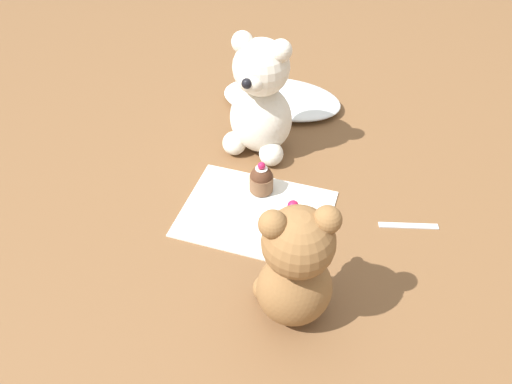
# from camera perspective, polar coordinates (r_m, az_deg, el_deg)

# --- Properties ---
(ground_plane) EXTENTS (4.00, 4.00, 0.00)m
(ground_plane) POSITION_cam_1_polar(r_m,az_deg,el_deg) (0.92, 0.00, -2.52)
(ground_plane) COLOR brown
(knitted_placemat) EXTENTS (0.27, 0.20, 0.01)m
(knitted_placemat) POSITION_cam_1_polar(r_m,az_deg,el_deg) (0.92, 0.00, -2.39)
(knitted_placemat) COLOR silver
(knitted_placemat) RESTS_ON ground_plane
(tulle_cloth) EXTENTS (0.28, 0.17, 0.03)m
(tulle_cloth) POSITION_cam_1_polar(r_m,az_deg,el_deg) (1.19, 2.93, 10.63)
(tulle_cloth) COLOR white
(tulle_cloth) RESTS_ON ground_plane
(teddy_bear_cream) EXTENTS (0.14, 0.14, 0.25)m
(teddy_bear_cream) POSITION_cam_1_polar(r_m,az_deg,el_deg) (1.00, 0.48, 10.35)
(teddy_bear_cream) COLOR silver
(teddy_bear_cream) RESTS_ON ground_plane
(teddy_bear_tan) EXTENTS (0.14, 0.14, 0.22)m
(teddy_bear_tan) POSITION_cam_1_polar(r_m,az_deg,el_deg) (0.71, 4.54, -8.67)
(teddy_bear_tan) COLOR olive
(teddy_bear_tan) RESTS_ON ground_plane
(cupcake_near_cream_bear) EXTENTS (0.05, 0.05, 0.07)m
(cupcake_near_cream_bear) POSITION_cam_1_polar(r_m,az_deg,el_deg) (0.94, 0.62, 1.49)
(cupcake_near_cream_bear) COLOR brown
(cupcake_near_cream_bear) RESTS_ON knitted_placemat
(saucer_plate) EXTENTS (0.09, 0.09, 0.01)m
(saucer_plate) POSITION_cam_1_polar(r_m,az_deg,el_deg) (0.88, 4.05, -4.42)
(saucer_plate) COLOR silver
(saucer_plate) RESTS_ON knitted_placemat
(cupcake_near_tan_bear) EXTENTS (0.05, 0.05, 0.07)m
(cupcake_near_tan_bear) POSITION_cam_1_polar(r_m,az_deg,el_deg) (0.86, 4.15, -3.15)
(cupcake_near_tan_bear) COLOR brown
(cupcake_near_tan_bear) RESTS_ON saucer_plate
(teaspoon) EXTENTS (0.11, 0.04, 0.01)m
(teaspoon) POSITION_cam_1_polar(r_m,az_deg,el_deg) (0.94, 17.03, -3.66)
(teaspoon) COLOR silver
(teaspoon) RESTS_ON ground_plane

